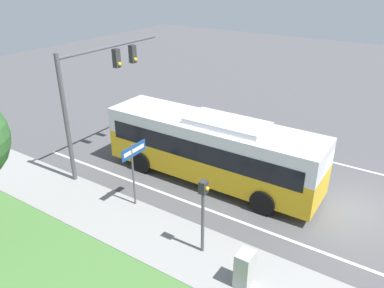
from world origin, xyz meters
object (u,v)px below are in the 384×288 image
at_px(utility_cabinet, 244,269).
at_px(bus, 211,146).
at_px(street_sign, 134,163).
at_px(signal_gantry, 97,82).
at_px(pedestrian_signal, 203,206).

bearing_deg(utility_cabinet, bus, 39.46).
bearing_deg(street_sign, bus, -23.48).
bearing_deg(bus, utility_cabinet, -140.54).
xyz_separation_m(bus, signal_gantry, (-1.62, 5.33, 2.62)).
bearing_deg(pedestrian_signal, street_sign, 75.73).
xyz_separation_m(pedestrian_signal, utility_cabinet, (-0.62, -1.91, -1.30)).
height_order(bus, street_sign, bus).
xyz_separation_m(bus, pedestrian_signal, (-4.59, -2.37, 0.27)).
bearing_deg(bus, street_sign, 156.52).
relative_size(signal_gantry, street_sign, 2.28).
height_order(street_sign, utility_cabinet, street_sign).
bearing_deg(signal_gantry, street_sign, -117.65).
height_order(bus, pedestrian_signal, bus).
relative_size(bus, street_sign, 3.58).
distance_m(bus, signal_gantry, 6.15).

